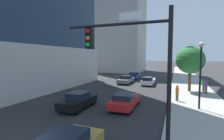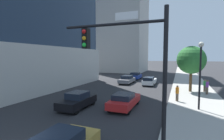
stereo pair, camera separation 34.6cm
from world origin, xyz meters
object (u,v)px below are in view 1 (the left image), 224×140
traffic_light_pole (133,56)px  car_red (125,100)px  car_white (148,81)px  pedestrian_purple_shirt (206,87)px  car_blue (134,76)px  street_tree (190,60)px  pedestrian_green_shirt (203,85)px  car_gray (126,79)px  street_lamp (201,66)px  construction_building (118,11)px  car_black (78,101)px  pedestrian_orange_shirt (177,93)px

traffic_light_pole → car_red: bearing=109.2°
car_white → pedestrian_purple_shirt: 9.33m
car_blue → pedestrian_purple_shirt: bearing=-44.2°
street_tree → car_red: bearing=-121.7°
pedestrian_green_shirt → car_gray: bearing=162.3°
car_gray → car_white: car_white is taller
traffic_light_pole → street_lamp: traffic_light_pole is taller
car_red → construction_building: bearing=109.8°
construction_building → car_gray: size_ratio=9.25×
construction_building → car_white: bearing=-60.6°
car_red → pedestrian_green_shirt: (7.73, 10.29, 0.24)m
construction_building → car_gray: (9.72, -24.05, -18.65)m
traffic_light_pole → car_white: (-2.36, 20.56, -4.03)m
street_tree → car_black: street_tree is taller
car_red → pedestrian_purple_shirt: pedestrian_purple_shirt is taller
pedestrian_purple_shirt → pedestrian_orange_shirt: size_ratio=1.07×
car_white → pedestrian_purple_shirt: size_ratio=2.63×
car_blue → car_red: 20.52m
car_white → traffic_light_pole: bearing=-83.4°
pedestrian_orange_shirt → car_blue: bearing=117.4°
traffic_light_pole → pedestrian_orange_shirt: size_ratio=4.12×
pedestrian_purple_shirt → pedestrian_orange_shirt: 5.88m
pedestrian_green_shirt → traffic_light_pole: bearing=-107.4°
car_black → street_tree: bearing=48.7°
car_black → car_red: car_black is taller
street_tree → pedestrian_purple_shirt: street_tree is taller
construction_building → traffic_light_pole: (16.05, -44.87, -14.63)m
car_black → car_blue: (0.00, 21.76, -0.01)m
street_tree → car_white: bearing=146.1°
street_tree → traffic_light_pole: bearing=-102.4°
car_blue → pedestrian_purple_shirt: (11.78, -11.46, 0.33)m
traffic_light_pole → car_black: traffic_light_pole is taller
construction_building → car_white: size_ratio=9.48×
car_gray → pedestrian_green_shirt: size_ratio=2.96×
street_tree → car_black: 15.53m
street_tree → pedestrian_purple_shirt: (1.80, -1.07, -3.23)m
street_tree → pedestrian_green_shirt: bearing=17.9°
car_gray → car_black: size_ratio=1.13×
pedestrian_orange_shirt → street_lamp: bearing=-51.5°
car_gray → construction_building: bearing=112.0°
car_white → pedestrian_orange_shirt: bearing=-65.8°
street_tree → pedestrian_green_shirt: size_ratio=3.73×
street_lamp → pedestrian_green_shirt: 9.34m
traffic_light_pole → street_lamp: 9.26m
construction_building → street_lamp: bearing=-61.3°
traffic_light_pole → pedestrian_green_shirt: 18.30m
car_blue → street_lamp: bearing=-61.1°
construction_building → traffic_light_pole: bearing=-70.3°
pedestrian_purple_shirt → pedestrian_orange_shirt: pedestrian_purple_shirt is taller
car_gray → car_blue: car_blue is taller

